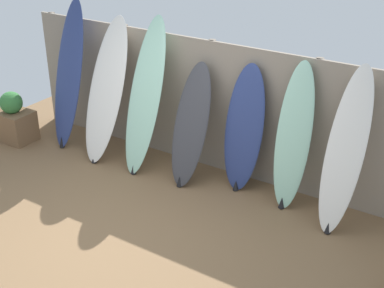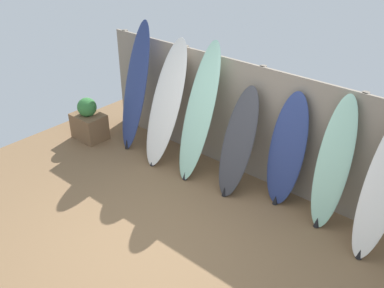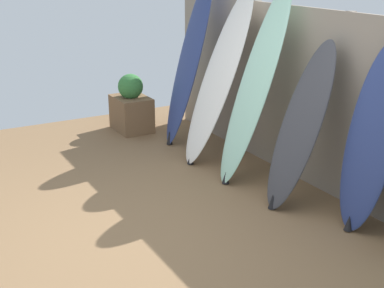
% 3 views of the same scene
% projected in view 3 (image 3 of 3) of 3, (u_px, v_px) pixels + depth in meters
% --- Properties ---
extents(ground, '(7.68, 7.68, 0.00)m').
position_uv_depth(ground, '(152.00, 242.00, 4.48)').
color(ground, brown).
extents(fence_back, '(6.08, 0.11, 1.80)m').
position_uv_depth(fence_back, '(339.00, 108.00, 5.11)').
color(fence_back, gray).
rests_on(fence_back, ground).
extents(surfboard_navy_0, '(0.50, 0.69, 2.15)m').
position_uv_depth(surfboard_navy_0, '(189.00, 60.00, 6.60)').
color(surfboard_navy_0, navy).
rests_on(surfboard_navy_0, ground).
extents(surfboard_white_1, '(0.59, 0.87, 1.98)m').
position_uv_depth(surfboard_white_1, '(219.00, 77.00, 6.01)').
color(surfboard_white_1, white).
rests_on(surfboard_white_1, ground).
extents(surfboard_seafoam_2, '(0.52, 0.79, 2.07)m').
position_uv_depth(surfboard_seafoam_2, '(255.00, 85.00, 5.45)').
color(surfboard_seafoam_2, '#9ED6BC').
rests_on(surfboard_seafoam_2, ground).
extents(surfboard_charcoal_3, '(0.51, 0.68, 1.57)m').
position_uv_depth(surfboard_charcoal_3, '(300.00, 127.00, 4.94)').
color(surfboard_charcoal_3, '#38383D').
rests_on(surfboard_charcoal_3, ground).
extents(surfboard_navy_4, '(0.53, 0.40, 1.65)m').
position_uv_depth(surfboard_navy_4, '(371.00, 140.00, 4.47)').
color(surfboard_navy_4, navy).
rests_on(surfboard_navy_4, ground).
extents(planter_box, '(0.59, 0.43, 0.79)m').
position_uv_depth(planter_box, '(131.00, 107.00, 7.29)').
color(planter_box, brown).
rests_on(planter_box, ground).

